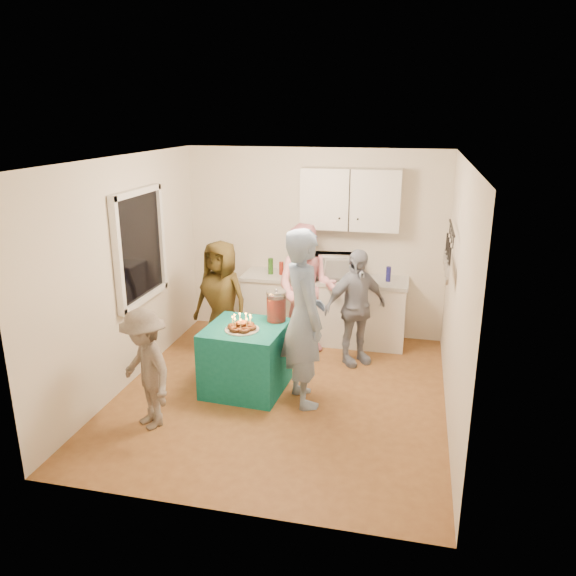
% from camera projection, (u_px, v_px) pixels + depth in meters
% --- Properties ---
extents(floor, '(4.00, 4.00, 0.00)m').
position_uv_depth(floor, '(281.00, 394.00, 6.33)').
color(floor, brown).
rests_on(floor, ground).
extents(ceiling, '(4.00, 4.00, 0.00)m').
position_uv_depth(ceiling, '(280.00, 159.00, 5.56)').
color(ceiling, white).
rests_on(ceiling, floor).
extents(back_wall, '(3.60, 3.60, 0.00)m').
position_uv_depth(back_wall, '(314.00, 243.00, 7.80)').
color(back_wall, silver).
rests_on(back_wall, floor).
extents(left_wall, '(4.00, 4.00, 0.00)m').
position_uv_depth(left_wall, '(126.00, 274.00, 6.33)').
color(left_wall, silver).
rests_on(left_wall, floor).
extents(right_wall, '(4.00, 4.00, 0.00)m').
position_uv_depth(right_wall, '(457.00, 296.00, 5.56)').
color(right_wall, silver).
rests_on(right_wall, floor).
extents(window_night, '(0.04, 1.00, 1.20)m').
position_uv_depth(window_night, '(139.00, 246.00, 6.53)').
color(window_night, black).
rests_on(window_night, left_wall).
extents(counter, '(2.20, 0.58, 0.86)m').
position_uv_depth(counter, '(324.00, 310.00, 7.74)').
color(counter, white).
rests_on(counter, floor).
extents(countertop, '(2.24, 0.62, 0.05)m').
position_uv_depth(countertop, '(325.00, 279.00, 7.61)').
color(countertop, beige).
rests_on(countertop, counter).
extents(upper_cabinet, '(1.30, 0.30, 0.80)m').
position_uv_depth(upper_cabinet, '(351.00, 199.00, 7.36)').
color(upper_cabinet, white).
rests_on(upper_cabinet, back_wall).
extents(pot_rack, '(0.12, 1.00, 0.60)m').
position_uv_depth(pot_rack, '(448.00, 250.00, 6.14)').
color(pot_rack, black).
rests_on(pot_rack, right_wall).
extents(microwave, '(0.62, 0.46, 0.32)m').
position_uv_depth(microwave, '(335.00, 266.00, 7.52)').
color(microwave, white).
rests_on(microwave, countertop).
extents(party_table, '(0.90, 0.90, 0.76)m').
position_uv_depth(party_table, '(246.00, 358.00, 6.35)').
color(party_table, '#106B63').
rests_on(party_table, floor).
extents(donut_cake, '(0.38, 0.38, 0.18)m').
position_uv_depth(donut_cake, '(242.00, 322.00, 6.12)').
color(donut_cake, '#381C0C').
rests_on(donut_cake, party_table).
extents(punch_jar, '(0.22, 0.22, 0.34)m').
position_uv_depth(punch_jar, '(276.00, 307.00, 6.37)').
color(punch_jar, '#B8170E').
rests_on(punch_jar, party_table).
extents(man_birthday, '(0.75, 0.84, 1.93)m').
position_uv_depth(man_birthday, '(304.00, 318.00, 5.91)').
color(man_birthday, '#8098BB').
rests_on(man_birthday, floor).
extents(woman_back_left, '(0.85, 0.66, 1.54)m').
position_uv_depth(woman_back_left, '(222.00, 300.00, 7.10)').
color(woman_back_left, brown).
rests_on(woman_back_left, floor).
extents(woman_back_center, '(0.88, 0.71, 1.69)m').
position_uv_depth(woman_back_center, '(306.00, 289.00, 7.30)').
color(woman_back_center, pink).
rests_on(woman_back_center, floor).
extents(woman_back_right, '(0.90, 0.82, 1.48)m').
position_uv_depth(woman_back_right, '(355.00, 307.00, 6.93)').
color(woman_back_right, '#111C39').
rests_on(woman_back_right, floor).
extents(child_near_left, '(0.92, 0.86, 1.24)m').
position_uv_depth(child_near_left, '(146.00, 369.00, 5.52)').
color(child_near_left, '#5C514A').
rests_on(child_near_left, floor).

